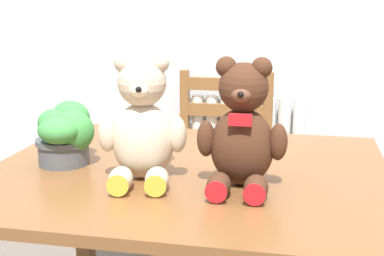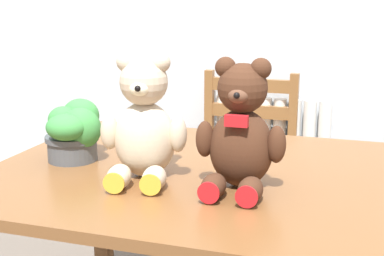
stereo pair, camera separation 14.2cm
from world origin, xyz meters
name	(u,v)px [view 2 (the right image)]	position (x,y,z in m)	size (l,w,h in m)	color
radiator	(270,180)	(0.06, 1.55, 0.34)	(0.56, 0.10, 0.75)	white
dining_table	(191,201)	(0.00, 0.49, 0.63)	(1.15, 0.97, 0.73)	brown
wooden_chair_behind	(242,168)	(-0.04, 1.36, 0.45)	(0.45, 0.46, 0.88)	brown
teddy_bear_left	(144,125)	(-0.10, 0.38, 0.88)	(0.25, 0.26, 0.35)	beige
teddy_bear_right	(241,133)	(0.17, 0.38, 0.87)	(0.24, 0.23, 0.34)	#472819
potted_plant	(74,131)	(-0.37, 0.46, 0.82)	(0.18, 0.21, 0.18)	#4C5156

